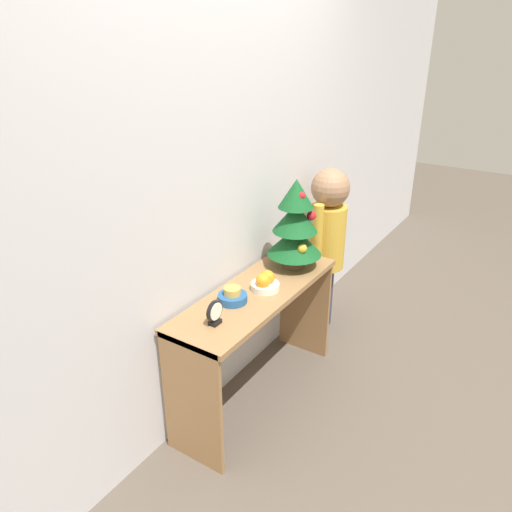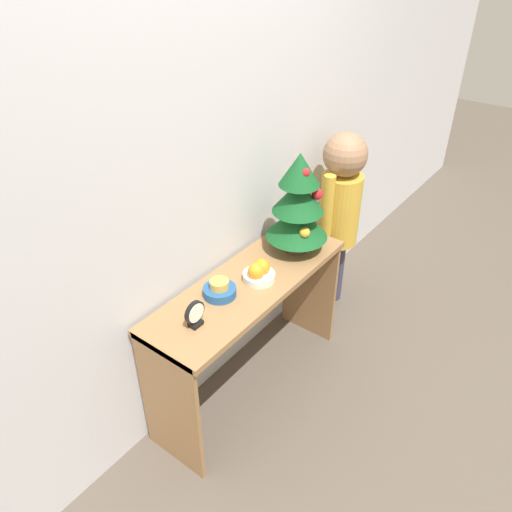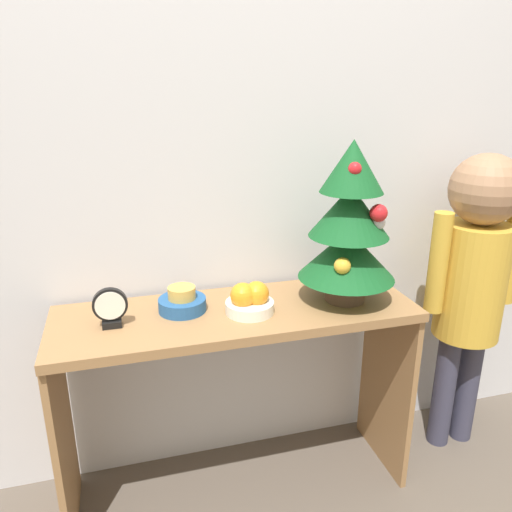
{
  "view_description": "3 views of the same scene",
  "coord_description": "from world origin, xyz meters",
  "px_view_note": "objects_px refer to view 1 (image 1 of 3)",
  "views": [
    {
      "loc": [
        -1.92,
        -1.06,
        1.94
      ],
      "look_at": [
        -0.03,
        0.17,
        0.91
      ],
      "focal_mm": 35.0,
      "sensor_mm": 36.0,
      "label": 1
    },
    {
      "loc": [
        -1.46,
        -0.96,
        2.06
      ],
      "look_at": [
        0.02,
        0.17,
        0.82
      ],
      "focal_mm": 35.0,
      "sensor_mm": 36.0,
      "label": 2
    },
    {
      "loc": [
        -0.32,
        -1.2,
        1.36
      ],
      "look_at": [
        0.06,
        0.17,
        0.87
      ],
      "focal_mm": 35.0,
      "sensor_mm": 36.0,
      "label": 3
    }
  ],
  "objects_px": {
    "singing_bowl": "(232,296)",
    "child_figure": "(328,230)",
    "fruit_bowl": "(265,282)",
    "desk_clock": "(215,313)",
    "mini_tree": "(295,225)"
  },
  "relations": [
    {
      "from": "singing_bowl",
      "to": "child_figure",
      "type": "relative_size",
      "value": 0.13
    },
    {
      "from": "singing_bowl",
      "to": "child_figure",
      "type": "bearing_deg",
      "value": -1.26
    },
    {
      "from": "fruit_bowl",
      "to": "singing_bowl",
      "type": "height_order",
      "value": "fruit_bowl"
    },
    {
      "from": "fruit_bowl",
      "to": "singing_bowl",
      "type": "bearing_deg",
      "value": 161.03
    },
    {
      "from": "singing_bowl",
      "to": "desk_clock",
      "type": "relative_size",
      "value": 1.23
    },
    {
      "from": "mini_tree",
      "to": "child_figure",
      "type": "bearing_deg",
      "value": 4.06
    },
    {
      "from": "child_figure",
      "to": "mini_tree",
      "type": "bearing_deg",
      "value": -175.94
    },
    {
      "from": "mini_tree",
      "to": "child_figure",
      "type": "height_order",
      "value": "mini_tree"
    },
    {
      "from": "desk_clock",
      "to": "child_figure",
      "type": "relative_size",
      "value": 0.1
    },
    {
      "from": "mini_tree",
      "to": "child_figure",
      "type": "xyz_separation_m",
      "value": [
        0.52,
        0.04,
        -0.21
      ]
    },
    {
      "from": "fruit_bowl",
      "to": "child_figure",
      "type": "distance_m",
      "value": 0.85
    },
    {
      "from": "mini_tree",
      "to": "desk_clock",
      "type": "xyz_separation_m",
      "value": [
        -0.74,
        0.01,
        -0.19
      ]
    },
    {
      "from": "mini_tree",
      "to": "desk_clock",
      "type": "relative_size",
      "value": 4.31
    },
    {
      "from": "desk_clock",
      "to": "child_figure",
      "type": "height_order",
      "value": "child_figure"
    },
    {
      "from": "mini_tree",
      "to": "singing_bowl",
      "type": "xyz_separation_m",
      "value": [
        -0.52,
        0.06,
        -0.22
      ]
    }
  ]
}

